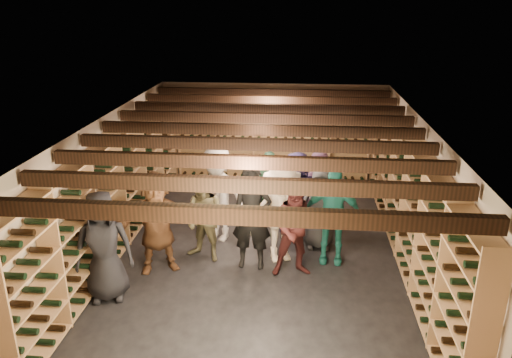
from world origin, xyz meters
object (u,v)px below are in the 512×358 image
object	(u,v)px
crate_loose	(328,213)
person_9	(217,194)
person_2	(205,219)
person_8	(298,228)
person_0	(104,246)
person_12	(320,208)
person_4	(332,215)
crate_stack_left	(270,200)
person_10	(268,193)
person_3	(281,213)
person_1	(252,217)
person_5	(157,222)
person_6	(297,196)
person_11	(319,188)
crate_stack_right	(325,215)

from	to	relation	value
crate_loose	person_9	distance (m)	2.58
crate_loose	person_2	xyz separation A→B (m)	(-2.22, -1.98, 0.69)
person_8	person_0	bearing A→B (deg)	-171.35
crate_loose	person_12	bearing A→B (deg)	-100.55
person_0	person_4	distance (m)	3.74
crate_stack_left	person_10	world-z (taller)	person_10
person_3	person_8	distance (m)	0.55
crate_loose	person_3	size ratio (longest dim) A/B	0.28
person_1	person_3	bearing A→B (deg)	31.48
person_5	person_6	xyz separation A→B (m)	(2.28, 1.44, -0.02)
crate_loose	person_2	bearing A→B (deg)	-138.27
person_10	person_11	xyz separation A→B (m)	(0.97, 0.57, -0.07)
person_0	person_2	bearing A→B (deg)	30.13
person_0	person_9	size ratio (longest dim) A/B	0.95
person_4	person_8	world-z (taller)	person_4
person_4	person_10	xyz separation A→B (m)	(-1.15, 0.98, -0.03)
person_1	person_5	xyz separation A→B (m)	(-1.55, -0.24, -0.04)
person_2	person_9	distance (m)	0.81
person_2	person_11	world-z (taller)	person_2
person_3	person_8	world-z (taller)	person_3
person_4	person_11	xyz separation A→B (m)	(-0.18, 1.55, -0.10)
person_2	person_6	bearing A→B (deg)	55.60
crate_loose	person_12	world-z (taller)	person_12
person_12	person_3	bearing A→B (deg)	-141.17
person_5	person_12	world-z (taller)	person_5
person_8	person_11	xyz separation A→B (m)	(0.40, 2.06, -0.08)
person_10	crate_stack_left	bearing A→B (deg)	100.13
person_1	person_5	size ratio (longest dim) A/B	1.04
crate_stack_right	person_1	distance (m)	2.39
person_12	crate_stack_left	bearing A→B (deg)	125.57
person_0	person_2	size ratio (longest dim) A/B	1.12
crate_loose	crate_stack_left	bearing A→B (deg)	179.72
person_0	person_11	bearing A→B (deg)	26.88
person_6	person_11	bearing A→B (deg)	36.12
crate_stack_right	person_8	bearing A→B (deg)	-104.75
person_0	person_3	bearing A→B (deg)	12.94
person_4	person_2	bearing A→B (deg)	-172.12
person_0	person_11	distance (m)	4.44
person_6	person_8	distance (m)	1.40
person_1	person_11	world-z (taller)	person_1
person_11	crate_loose	bearing A→B (deg)	41.49
crate_loose	person_5	world-z (taller)	person_5
crate_stack_right	person_11	distance (m)	0.61
person_6	person_9	world-z (taller)	person_9
crate_loose	crate_stack_right	bearing A→B (deg)	-107.18
crate_stack_right	crate_loose	size ratio (longest dim) A/B	1.14
crate_loose	person_1	size ratio (longest dim) A/B	0.28
person_12	crate_loose	bearing A→B (deg)	78.54
person_2	person_12	bearing A→B (deg)	40.68
crate_loose	person_2	distance (m)	3.06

